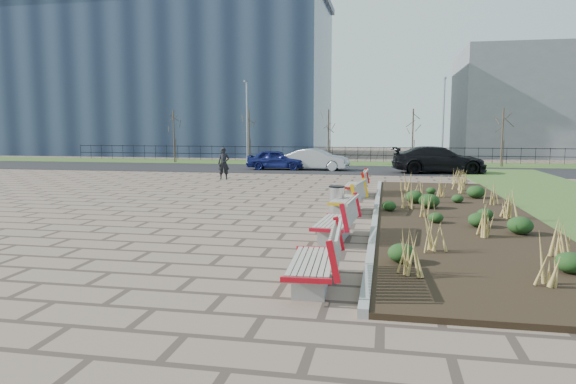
% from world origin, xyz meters
% --- Properties ---
extents(ground, '(120.00, 120.00, 0.00)m').
position_xyz_m(ground, '(0.00, 0.00, 0.00)').
color(ground, brown).
rests_on(ground, ground).
extents(planting_bed, '(4.50, 18.00, 0.10)m').
position_xyz_m(planting_bed, '(6.25, 5.00, 0.05)').
color(planting_bed, black).
rests_on(planting_bed, ground).
extents(planting_curb, '(0.16, 18.00, 0.15)m').
position_xyz_m(planting_curb, '(3.92, 5.00, 0.07)').
color(planting_curb, gray).
rests_on(planting_curb, ground).
extents(grass_verge_far, '(80.00, 5.00, 0.04)m').
position_xyz_m(grass_verge_far, '(0.00, 28.00, 0.02)').
color(grass_verge_far, '#33511E').
rests_on(grass_verge_far, ground).
extents(road, '(80.00, 7.00, 0.02)m').
position_xyz_m(road, '(0.00, 22.00, 0.01)').
color(road, black).
rests_on(road, ground).
extents(bench_a, '(1.01, 2.14, 1.00)m').
position_xyz_m(bench_a, '(3.00, -2.65, 0.50)').
color(bench_a, red).
rests_on(bench_a, ground).
extents(bench_b, '(1.07, 2.17, 1.00)m').
position_xyz_m(bench_b, '(3.00, 1.15, 0.50)').
color(bench_b, '#B10B1C').
rests_on(bench_b, ground).
extents(bench_c, '(1.16, 2.20, 1.00)m').
position_xyz_m(bench_c, '(3.00, 5.12, 0.50)').
color(bench_c, '#D29B0B').
rests_on(bench_c, ground).
extents(bench_d, '(0.95, 2.12, 1.00)m').
position_xyz_m(bench_d, '(3.00, 9.38, 0.50)').
color(bench_d, '#A9110B').
rests_on(bench_d, ground).
extents(litter_bin, '(0.50, 0.50, 0.83)m').
position_xyz_m(litter_bin, '(2.67, 5.17, 0.42)').
color(litter_bin, '#B2B2B7').
rests_on(litter_bin, ground).
extents(pedestrian, '(0.68, 0.53, 1.66)m').
position_xyz_m(pedestrian, '(-4.18, 14.70, 0.83)').
color(pedestrian, black).
rests_on(pedestrian, ground).
extents(car_blue, '(3.83, 1.69, 1.28)m').
position_xyz_m(car_blue, '(-2.79, 21.29, 0.66)').
color(car_blue, navy).
rests_on(car_blue, road).
extents(car_silver, '(4.19, 1.86, 1.34)m').
position_xyz_m(car_silver, '(-0.16, 21.46, 0.69)').
color(car_silver, '#95989C').
rests_on(car_silver, road).
extents(car_black, '(5.68, 2.80, 1.59)m').
position_xyz_m(car_black, '(7.25, 20.52, 0.81)').
color(car_black, black).
rests_on(car_black, road).
extents(tree_a, '(1.40, 1.40, 4.00)m').
position_xyz_m(tree_a, '(-12.00, 26.50, 2.04)').
color(tree_a, '#4C3D2D').
rests_on(tree_a, grass_verge_far).
extents(tree_b, '(1.40, 1.40, 4.00)m').
position_xyz_m(tree_b, '(-6.00, 26.50, 2.04)').
color(tree_b, '#4C3D2D').
rests_on(tree_b, grass_verge_far).
extents(tree_c, '(1.40, 1.40, 4.00)m').
position_xyz_m(tree_c, '(0.00, 26.50, 2.04)').
color(tree_c, '#4C3D2D').
rests_on(tree_c, grass_verge_far).
extents(tree_d, '(1.40, 1.40, 4.00)m').
position_xyz_m(tree_d, '(6.00, 26.50, 2.04)').
color(tree_d, '#4C3D2D').
rests_on(tree_d, grass_verge_far).
extents(tree_e, '(1.40, 1.40, 4.00)m').
position_xyz_m(tree_e, '(12.00, 26.50, 2.04)').
color(tree_e, '#4C3D2D').
rests_on(tree_e, grass_verge_far).
extents(lamp_west, '(0.24, 0.60, 6.00)m').
position_xyz_m(lamp_west, '(-6.00, 26.00, 3.04)').
color(lamp_west, gray).
rests_on(lamp_west, grass_verge_far).
extents(lamp_east, '(0.24, 0.60, 6.00)m').
position_xyz_m(lamp_east, '(8.00, 26.00, 3.04)').
color(lamp_east, gray).
rests_on(lamp_east, grass_verge_far).
extents(railing_fence, '(44.00, 0.10, 1.20)m').
position_xyz_m(railing_fence, '(0.00, 29.50, 0.64)').
color(railing_fence, black).
rests_on(railing_fence, grass_verge_far).
extents(building_glass, '(40.00, 14.00, 15.00)m').
position_xyz_m(building_glass, '(-22.00, 40.00, 7.50)').
color(building_glass, '#192338').
rests_on(building_glass, ground).
extents(building_grey, '(18.00, 12.00, 10.00)m').
position_xyz_m(building_grey, '(20.00, 42.00, 5.00)').
color(building_grey, slate).
rests_on(building_grey, ground).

